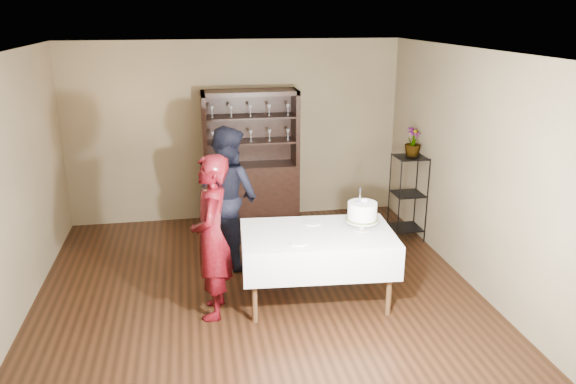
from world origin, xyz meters
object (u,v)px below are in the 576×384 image
Objects in this scene: woman at (212,237)px; man at (228,196)px; china_hutch at (251,179)px; potted_plant at (413,142)px; plant_etagere at (408,194)px; cake at (362,213)px; cake_table at (317,249)px.

woman is 1.31m from man.
china_hutch is 2.45m from potted_plant.
plant_etagere is 0.74m from potted_plant.
cake is (-1.17, -1.58, 0.36)m from plant_etagere.
cake_table is at bearing -136.68° from plant_etagere.
woman is at bearing 129.45° from man.
china_hutch reaches higher than plant_etagere.
woman is at bearing -104.90° from china_hutch.
china_hutch is 1.67× the size of plant_etagere.
cake is at bearing -126.66° from plant_etagere.
potted_plant reaches higher than plant_etagere.
woman is 3.58× the size of cake.
china_hutch is at bearing 153.17° from plant_etagere.
man is 1.82m from cake.
china_hutch reaches higher than cake_table.
cake reaches higher than plant_etagere.
cake reaches higher than cake_table.
cake is at bearing -70.98° from china_hutch.
china_hutch is at bearing 172.34° from woman.
woman is (-0.72, -2.70, 0.21)m from china_hutch.
china_hutch is 5.08× the size of potted_plant.
cake is (1.36, -1.21, 0.13)m from man.
potted_plant is at bearing -25.48° from china_hutch.
cake is 2.06m from potted_plant.
man is at bearing 125.80° from cake_table.
woman is at bearing -149.24° from potted_plant.
cake_table is 1.16m from woman.
plant_etagere is 0.70× the size of cake_table.
woman is 4.43× the size of potted_plant.
cake is (0.91, -2.63, 0.35)m from china_hutch.
man is at bearing -171.02° from potted_plant.
potted_plant reaches higher than cake_table.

